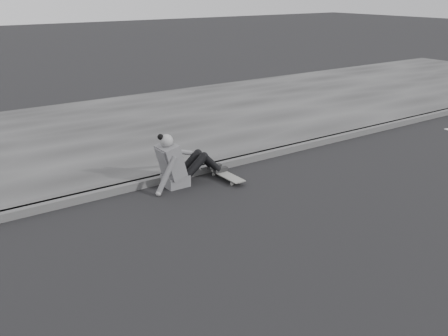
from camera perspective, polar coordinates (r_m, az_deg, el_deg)
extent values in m
plane|color=black|center=(8.66, 23.45, -1.62)|extent=(80.00, 80.00, 0.00)
cube|color=#494949|center=(10.11, 11.21, 3.05)|extent=(24.00, 0.16, 0.12)
cube|color=#383838|center=(12.31, 1.08, 6.46)|extent=(24.00, 6.00, 0.12)
cylinder|color=gray|center=(7.84, 0.91, -1.83)|extent=(0.03, 0.05, 0.05)
cylinder|color=gray|center=(7.93, 1.79, -1.60)|extent=(0.03, 0.05, 0.05)
cylinder|color=gray|center=(8.24, -1.21, -0.73)|extent=(0.03, 0.05, 0.05)
cylinder|color=gray|center=(8.32, -0.35, -0.52)|extent=(0.03, 0.05, 0.05)
cube|color=#29292B|center=(7.88, 1.35, -1.53)|extent=(0.16, 0.04, 0.03)
cube|color=#29292B|center=(8.27, -0.78, -0.44)|extent=(0.16, 0.04, 0.03)
cube|color=slate|center=(8.06, 0.26, -0.81)|extent=(0.20, 0.78, 0.02)
cube|color=#5A5A5C|center=(7.86, -5.56, -1.39)|extent=(0.36, 0.34, 0.18)
cube|color=#5A5A5C|center=(7.71, -6.10, 0.85)|extent=(0.37, 0.40, 0.57)
cube|color=#5A5A5C|center=(7.61, -6.99, 1.52)|extent=(0.14, 0.30, 0.20)
cylinder|color=gray|center=(7.61, -6.49, 2.48)|extent=(0.09, 0.09, 0.08)
sphere|color=gray|center=(7.58, -6.59, 3.12)|extent=(0.20, 0.20, 0.20)
sphere|color=black|center=(7.54, -7.28, 3.55)|extent=(0.09, 0.09, 0.09)
cylinder|color=black|center=(7.87, -3.30, 0.21)|extent=(0.43, 0.13, 0.39)
cylinder|color=black|center=(8.01, -3.98, 0.57)|extent=(0.43, 0.13, 0.39)
cylinder|color=black|center=(8.02, -1.48, 0.59)|extent=(0.35, 0.11, 0.36)
cylinder|color=black|center=(8.16, -2.18, 0.94)|extent=(0.35, 0.11, 0.36)
sphere|color=black|center=(7.90, -2.30, 1.36)|extent=(0.13, 0.13, 0.13)
sphere|color=black|center=(8.05, -2.99, 1.70)|extent=(0.13, 0.13, 0.13)
cube|color=black|center=(8.17, -0.39, -0.20)|extent=(0.24, 0.08, 0.07)
cube|color=black|center=(8.31, -1.09, 0.15)|extent=(0.24, 0.08, 0.07)
cylinder|color=#5A5A5C|center=(7.50, -6.61, -0.88)|extent=(0.38, 0.08, 0.58)
sphere|color=gray|center=(7.52, -7.50, -2.92)|extent=(0.08, 0.08, 0.08)
cylinder|color=#5A5A5C|center=(7.93, -5.17, 1.90)|extent=(0.48, 0.08, 0.21)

